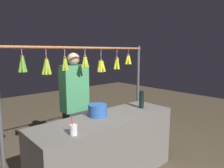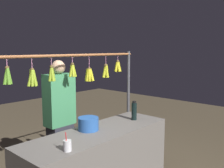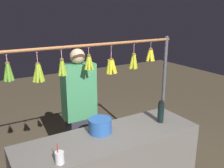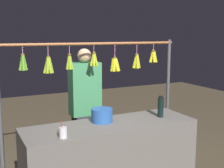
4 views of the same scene
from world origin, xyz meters
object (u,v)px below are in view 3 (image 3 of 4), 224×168
Objects in this scene: water_bottle at (161,112)px; drink_cup at (60,158)px; vendor_person at (80,115)px; blue_bucket at (100,126)px.

water_bottle reaches higher than drink_cup.
water_bottle is 0.16× the size of vendor_person.
water_bottle reaches higher than blue_bucket.
drink_cup is 1.07m from vendor_person.
blue_bucket is 1.32× the size of drink_cup.
water_bottle is at bearing -171.76° from drink_cup.
blue_bucket is (0.70, -0.13, -0.05)m from water_bottle.
vendor_person reaches higher than blue_bucket.
vendor_person is (-0.58, -0.90, -0.08)m from drink_cup.
vendor_person is (0.67, -0.72, -0.15)m from water_bottle.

